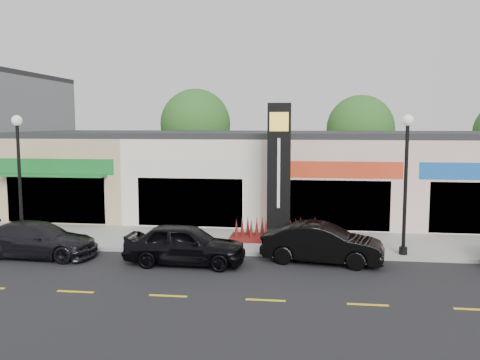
{
  "coord_description": "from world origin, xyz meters",
  "views": [
    {
      "loc": [
        4.12,
        -17.7,
        5.28
      ],
      "look_at": [
        1.33,
        4.0,
        2.83
      ],
      "focal_mm": 38.0,
      "sensor_mm": 36.0,
      "label": 1
    }
  ],
  "objects": [
    {
      "name": "ground",
      "position": [
        0.0,
        0.0,
        0.0
      ],
      "size": [
        120.0,
        120.0,
        0.0
      ],
      "primitive_type": "plane",
      "color": "black",
      "rests_on": "ground"
    },
    {
      "name": "sidewalk",
      "position": [
        0.0,
        4.35,
        0.07
      ],
      "size": [
        52.0,
        4.3,
        0.15
      ],
      "primitive_type": "cube",
      "color": "gray",
      "rests_on": "ground"
    },
    {
      "name": "curb",
      "position": [
        0.0,
        2.1,
        0.07
      ],
      "size": [
        52.0,
        0.2,
        0.15
      ],
      "primitive_type": "cube",
      "color": "gray",
      "rests_on": "ground"
    },
    {
      "name": "shop_beige",
      "position": [
        -8.5,
        11.46,
        2.4
      ],
      "size": [
        7.0,
        10.85,
        4.8
      ],
      "color": "tan",
      "rests_on": "ground"
    },
    {
      "name": "shop_cream",
      "position": [
        -1.5,
        11.47,
        2.4
      ],
      "size": [
        7.0,
        10.01,
        4.8
      ],
      "color": "silver",
      "rests_on": "ground"
    },
    {
      "name": "shop_pink_w",
      "position": [
        5.5,
        11.47,
        2.4
      ],
      "size": [
        7.0,
        10.01,
        4.8
      ],
      "color": "beige",
      "rests_on": "ground"
    },
    {
      "name": "shop_pink_e",
      "position": [
        12.5,
        11.47,
        2.4
      ],
      "size": [
        7.0,
        10.01,
        4.8
      ],
      "color": "beige",
      "rests_on": "ground"
    },
    {
      "name": "tree_rear_west",
      "position": [
        -4.0,
        19.5,
        5.22
      ],
      "size": [
        5.2,
        5.2,
        7.83
      ],
      "color": "#382619",
      "rests_on": "ground"
    },
    {
      "name": "tree_rear_mid",
      "position": [
        8.0,
        19.5,
        4.88
      ],
      "size": [
        4.8,
        4.8,
        7.29
      ],
      "color": "#382619",
      "rests_on": "ground"
    },
    {
      "name": "lamp_west_near",
      "position": [
        -8.0,
        2.5,
        3.48
      ],
      "size": [
        0.44,
        0.44,
        5.47
      ],
      "color": "black",
      "rests_on": "sidewalk"
    },
    {
      "name": "lamp_east_near",
      "position": [
        8.0,
        2.5,
        3.48
      ],
      "size": [
        0.44,
        0.44,
        5.47
      ],
      "color": "black",
      "rests_on": "sidewalk"
    },
    {
      "name": "pylon_sign",
      "position": [
        3.0,
        4.2,
        2.27
      ],
      "size": [
        4.2,
        1.3,
        6.0
      ],
      "color": "#4E0D0F",
      "rests_on": "sidewalk"
    },
    {
      "name": "car_dark_sedan",
      "position": [
        -6.37,
        0.82,
        0.7
      ],
      "size": [
        2.08,
        4.87,
        1.4
      ],
      "primitive_type": "imported",
      "rotation": [
        0.0,
        0.0,
        1.54
      ],
      "color": "black",
      "rests_on": "ground"
    },
    {
      "name": "car_black_sedan",
      "position": [
        -0.3,
        0.54,
        0.77
      ],
      "size": [
        1.98,
        4.6,
        1.55
      ],
      "primitive_type": "imported",
      "rotation": [
        0.0,
        0.0,
        1.54
      ],
      "color": "black",
      "rests_on": "ground"
    },
    {
      "name": "car_black_conv",
      "position": [
        4.82,
        1.41,
        0.75
      ],
      "size": [
        2.29,
        4.74,
        1.5
      ],
      "primitive_type": "imported",
      "rotation": [
        0.0,
        0.0,
        1.41
      ],
      "color": "black",
      "rests_on": "ground"
    }
  ]
}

